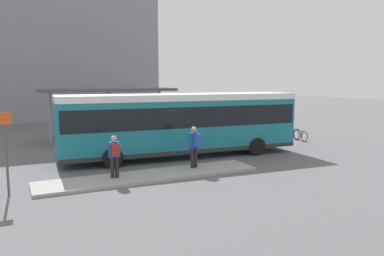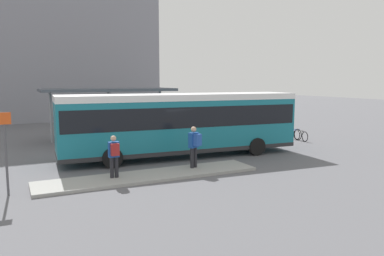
% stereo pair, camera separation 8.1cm
% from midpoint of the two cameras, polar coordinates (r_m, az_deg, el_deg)
% --- Properties ---
extents(ground_plane, '(120.00, 120.00, 0.00)m').
position_cam_midpoint_polar(ground_plane, '(19.05, -1.50, -4.36)').
color(ground_plane, '#5B5B60').
extents(curb_island, '(8.91, 1.80, 0.12)m').
position_cam_midpoint_polar(curb_island, '(15.13, -6.12, -7.24)').
color(curb_island, '#9E9E99').
rests_on(curb_island, ground_plane).
extents(city_bus, '(12.10, 3.21, 3.17)m').
position_cam_midpoint_polar(city_bus, '(18.77, -1.49, 1.20)').
color(city_bus, '#197284').
rests_on(city_bus, ground_plane).
extents(pedestrian_waiting, '(0.51, 0.55, 1.78)m').
position_cam_midpoint_polar(pedestrian_waiting, '(15.93, 0.52, -2.50)').
color(pedestrian_waiting, '#232328').
rests_on(pedestrian_waiting, curb_island).
extents(pedestrian_companion, '(0.40, 0.41, 1.64)m').
position_cam_midpoint_polar(pedestrian_companion, '(14.59, -11.63, -3.88)').
color(pedestrian_companion, '#232328').
rests_on(pedestrian_companion, curb_island).
extents(bicycle_white, '(0.48, 1.52, 0.66)m').
position_cam_midpoint_polar(bicycle_white, '(24.96, 16.35, -1.10)').
color(bicycle_white, black).
rests_on(bicycle_white, ground_plane).
extents(bicycle_blue, '(0.48, 1.75, 0.75)m').
position_cam_midpoint_polar(bicycle_blue, '(25.45, 15.10, -0.80)').
color(bicycle_blue, black).
rests_on(bicycle_blue, ground_plane).
extents(station_shelter, '(8.43, 3.39, 3.32)m').
position_cam_midpoint_polar(station_shelter, '(25.02, -12.53, 5.54)').
color(station_shelter, '#4C515B').
rests_on(station_shelter, ground_plane).
extents(platform_sign, '(0.44, 0.08, 2.80)m').
position_cam_midpoint_polar(platform_sign, '(13.86, -26.38, -2.98)').
color(platform_sign, '#4C4C51').
rests_on(platform_sign, ground_plane).
extents(station_building, '(23.39, 15.67, 17.17)m').
position_cam_midpoint_polar(station_building, '(44.36, -23.50, 12.82)').
color(station_building, gray).
rests_on(station_building, ground_plane).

